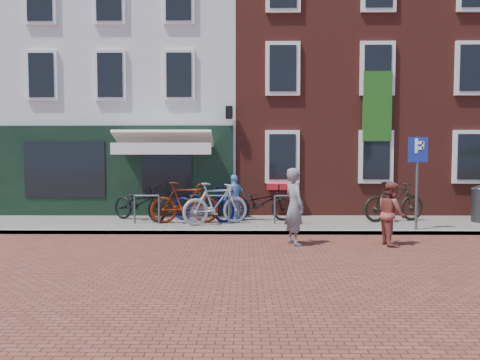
{
  "coord_description": "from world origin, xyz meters",
  "views": [
    {
      "loc": [
        -0.69,
        -11.69,
        2.08
      ],
      "look_at": [
        -0.84,
        1.09,
        1.36
      ],
      "focal_mm": 34.09,
      "sensor_mm": 36.0,
      "label": 1
    }
  ],
  "objects_px": {
    "bicycle_0": "(140,203)",
    "bicycle_1": "(185,203)",
    "cafe_person": "(235,198)",
    "bicycle_4": "(261,203)",
    "bicycle_5": "(394,201)",
    "boy": "(391,213)",
    "bicycle_3": "(216,203)",
    "woman": "(294,206)",
    "parking_sign": "(417,166)",
    "bicycle_2": "(203,203)"
  },
  "relations": [
    {
      "from": "bicycle_1",
      "to": "parking_sign",
      "type": "bearing_deg",
      "value": -103.68
    },
    {
      "from": "boy",
      "to": "bicycle_5",
      "type": "distance_m",
      "value": 3.18
    },
    {
      "from": "woman",
      "to": "bicycle_2",
      "type": "xyz_separation_m",
      "value": [
        -2.37,
        2.99,
        -0.25
      ]
    },
    {
      "from": "woman",
      "to": "boy",
      "type": "bearing_deg",
      "value": -112.26
    },
    {
      "from": "bicycle_5",
      "to": "boy",
      "type": "bearing_deg",
      "value": 145.27
    },
    {
      "from": "bicycle_0",
      "to": "bicycle_3",
      "type": "distance_m",
      "value": 2.44
    },
    {
      "from": "parking_sign",
      "to": "bicycle_0",
      "type": "relative_size",
      "value": 1.2
    },
    {
      "from": "bicycle_5",
      "to": "bicycle_1",
      "type": "bearing_deg",
      "value": 78.23
    },
    {
      "from": "bicycle_4",
      "to": "cafe_person",
      "type": "bearing_deg",
      "value": 101.53
    },
    {
      "from": "bicycle_1",
      "to": "bicycle_5",
      "type": "xyz_separation_m",
      "value": [
        6.13,
        0.4,
        0.0
      ]
    },
    {
      "from": "parking_sign",
      "to": "bicycle_1",
      "type": "distance_m",
      "value": 6.42
    },
    {
      "from": "bicycle_4",
      "to": "bicycle_5",
      "type": "height_order",
      "value": "bicycle_5"
    },
    {
      "from": "bicycle_0",
      "to": "bicycle_3",
      "type": "relative_size",
      "value": 1.03
    },
    {
      "from": "cafe_person",
      "to": "bicycle_4",
      "type": "xyz_separation_m",
      "value": [
        0.78,
        0.08,
        -0.15
      ]
    },
    {
      "from": "woman",
      "to": "bicycle_0",
      "type": "relative_size",
      "value": 0.87
    },
    {
      "from": "parking_sign",
      "to": "bicycle_0",
      "type": "distance_m",
      "value": 7.9
    },
    {
      "from": "parking_sign",
      "to": "bicycle_3",
      "type": "distance_m",
      "value": 5.5
    },
    {
      "from": "bicycle_0",
      "to": "woman",
      "type": "bearing_deg",
      "value": -96.4
    },
    {
      "from": "boy",
      "to": "cafe_person",
      "type": "bearing_deg",
      "value": 45.14
    },
    {
      "from": "bicycle_3",
      "to": "bicycle_5",
      "type": "relative_size",
      "value": 1.0
    },
    {
      "from": "parking_sign",
      "to": "woman",
      "type": "relative_size",
      "value": 1.38
    },
    {
      "from": "cafe_person",
      "to": "bicycle_2",
      "type": "height_order",
      "value": "cafe_person"
    },
    {
      "from": "parking_sign",
      "to": "cafe_person",
      "type": "bearing_deg",
      "value": 161.86
    },
    {
      "from": "cafe_person",
      "to": "bicycle_5",
      "type": "bearing_deg",
      "value": 135.25
    },
    {
      "from": "woman",
      "to": "cafe_person",
      "type": "distance_m",
      "value": 3.43
    },
    {
      "from": "parking_sign",
      "to": "bicycle_2",
      "type": "distance_m",
      "value": 6.03
    },
    {
      "from": "bicycle_0",
      "to": "bicycle_1",
      "type": "bearing_deg",
      "value": -80.62
    },
    {
      "from": "cafe_person",
      "to": "bicycle_2",
      "type": "xyz_separation_m",
      "value": [
        -0.93,
        -0.12,
        -0.15
      ]
    },
    {
      "from": "cafe_person",
      "to": "bicycle_5",
      "type": "xyz_separation_m",
      "value": [
        4.7,
        -0.12,
        -0.09
      ]
    },
    {
      "from": "parking_sign",
      "to": "bicycle_1",
      "type": "bearing_deg",
      "value": 170.4
    },
    {
      "from": "woman",
      "to": "parking_sign",
      "type": "bearing_deg",
      "value": -87.51
    },
    {
      "from": "bicycle_1",
      "to": "bicycle_5",
      "type": "bearing_deg",
      "value": -90.33
    },
    {
      "from": "bicycle_0",
      "to": "bicycle_1",
      "type": "xyz_separation_m",
      "value": [
        1.41,
        -0.52,
        0.06
      ]
    },
    {
      "from": "boy",
      "to": "bicycle_3",
      "type": "bearing_deg",
      "value": 56.0
    },
    {
      "from": "boy",
      "to": "bicycle_2",
      "type": "distance_m",
      "value": 5.48
    },
    {
      "from": "bicycle_2",
      "to": "bicycle_5",
      "type": "distance_m",
      "value": 5.64
    },
    {
      "from": "parking_sign",
      "to": "bicycle_4",
      "type": "distance_m",
      "value": 4.51
    },
    {
      "from": "bicycle_0",
      "to": "bicycle_3",
      "type": "xyz_separation_m",
      "value": [
        2.33,
        -0.75,
        0.06
      ]
    },
    {
      "from": "parking_sign",
      "to": "bicycle_5",
      "type": "relative_size",
      "value": 1.23
    },
    {
      "from": "parking_sign",
      "to": "bicycle_4",
      "type": "height_order",
      "value": "parking_sign"
    },
    {
      "from": "parking_sign",
      "to": "bicycle_5",
      "type": "bearing_deg",
      "value": 94.28
    },
    {
      "from": "cafe_person",
      "to": "bicycle_1",
      "type": "distance_m",
      "value": 1.52
    },
    {
      "from": "woman",
      "to": "bicycle_5",
      "type": "xyz_separation_m",
      "value": [
        3.26,
        2.99,
        -0.19
      ]
    },
    {
      "from": "cafe_person",
      "to": "bicycle_1",
      "type": "relative_size",
      "value": 0.7
    },
    {
      "from": "parking_sign",
      "to": "woman",
      "type": "xyz_separation_m",
      "value": [
        -3.37,
        -1.53,
        -0.89
      ]
    },
    {
      "from": "boy",
      "to": "bicycle_3",
      "type": "relative_size",
      "value": 0.74
    },
    {
      "from": "parking_sign",
      "to": "bicycle_0",
      "type": "bearing_deg",
      "value": 168.37
    },
    {
      "from": "parking_sign",
      "to": "cafe_person",
      "type": "xyz_separation_m",
      "value": [
        -4.81,
        1.58,
        -0.99
      ]
    },
    {
      "from": "bicycle_5",
      "to": "bicycle_3",
      "type": "bearing_deg",
      "value": 81.35
    },
    {
      "from": "bicycle_0",
      "to": "bicycle_3",
      "type": "bearing_deg",
      "value": -78.22
    }
  ]
}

